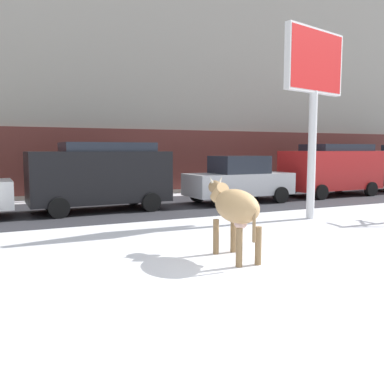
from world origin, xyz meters
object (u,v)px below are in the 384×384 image
at_px(pedestrian_near_billboard, 36,180).
at_px(cow_tan, 235,207).
at_px(pedestrian_by_cars, 40,180).
at_px(billboard, 315,73).
at_px(car_silver_sedan, 239,180).
at_px(car_red_van, 332,168).
at_px(car_black_van, 100,175).

bearing_deg(pedestrian_near_billboard, cow_tan, -75.34).
bearing_deg(pedestrian_by_cars, billboard, -47.70).
xyz_separation_m(car_silver_sedan, pedestrian_by_cars, (-7.07, 3.68, -0.03)).
distance_m(billboard, car_red_van, 7.39).
xyz_separation_m(cow_tan, pedestrian_near_billboard, (-2.81, 10.74, -0.11)).
xyz_separation_m(car_black_van, pedestrian_by_cars, (-1.66, 3.58, -0.36)).
xyz_separation_m(cow_tan, car_black_van, (-1.01, 7.17, 0.25)).
relative_size(car_red_van, pedestrian_by_cars, 2.70).
bearing_deg(cow_tan, car_black_van, 98.06).
height_order(billboard, pedestrian_by_cars, billboard).
distance_m(cow_tan, car_red_van, 12.01).
bearing_deg(car_black_van, cow_tan, -81.94).
xyz_separation_m(car_black_van, car_red_van, (10.47, 0.23, 0.00)).
bearing_deg(billboard, car_silver_sedan, 90.35).
bearing_deg(car_red_van, pedestrian_by_cars, 164.58).
bearing_deg(car_silver_sedan, pedestrian_near_billboard, 152.91).
xyz_separation_m(billboard, car_silver_sedan, (-0.03, 4.12, -3.41)).
bearing_deg(cow_tan, pedestrian_by_cars, 104.00).
relative_size(car_black_van, car_red_van, 1.00).
height_order(cow_tan, pedestrian_by_cars, pedestrian_by_cars).
bearing_deg(cow_tan, car_silver_sedan, 58.11).
xyz_separation_m(car_silver_sedan, car_red_van, (5.06, 0.34, 0.33)).
bearing_deg(car_red_van, pedestrian_near_billboard, 164.74).
relative_size(car_black_van, pedestrian_by_cars, 2.70).
xyz_separation_m(billboard, car_black_van, (-5.43, 4.22, -3.07)).
height_order(car_red_van, pedestrian_near_billboard, car_red_van).
relative_size(billboard, car_black_van, 1.19).
distance_m(car_red_van, pedestrian_by_cars, 12.59).
height_order(cow_tan, car_silver_sedan, car_silver_sedan).
xyz_separation_m(billboard, pedestrian_near_billboard, (-7.23, 7.80, -3.43)).
xyz_separation_m(cow_tan, car_silver_sedan, (4.39, 7.06, -0.09)).
bearing_deg(car_silver_sedan, cow_tan, -121.89).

